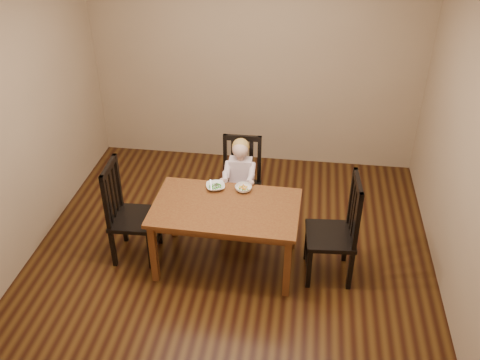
# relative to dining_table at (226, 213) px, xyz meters

# --- Properties ---
(room) EXTENTS (4.01, 4.01, 2.71)m
(room) POSITION_rel_dining_table_xyz_m (0.03, 0.11, 0.75)
(room) COLOR #44290E
(room) RESTS_ON ground
(dining_table) EXTENTS (1.38, 0.85, 0.68)m
(dining_table) POSITION_rel_dining_table_xyz_m (0.00, 0.00, 0.00)
(dining_table) COLOR #542513
(dining_table) RESTS_ON room
(chair_child) EXTENTS (0.43, 0.41, 0.97)m
(chair_child) POSITION_rel_dining_table_xyz_m (0.04, 0.73, -0.13)
(chair_child) COLOR black
(chair_child) RESTS_ON room
(chair_left) EXTENTS (0.44, 0.46, 1.04)m
(chair_left) POSITION_rel_dining_table_xyz_m (-0.96, 0.01, -0.11)
(chair_left) COLOR black
(chair_left) RESTS_ON room
(chair_right) EXTENTS (0.47, 0.49, 1.07)m
(chair_right) POSITION_rel_dining_table_xyz_m (1.03, -0.01, -0.09)
(chair_right) COLOR black
(chair_right) RESTS_ON room
(toddler) EXTENTS (0.32, 0.40, 0.54)m
(toddler) POSITION_rel_dining_table_xyz_m (0.04, 0.69, 0.00)
(toddler) COLOR white
(toddler) RESTS_ON chair_child
(bowl_peas) EXTENTS (0.23, 0.23, 0.04)m
(bowl_peas) POSITION_rel_dining_table_xyz_m (-0.15, 0.28, 0.10)
(bowl_peas) COLOR white
(bowl_peas) RESTS_ON dining_table
(bowl_veg) EXTENTS (0.22, 0.22, 0.05)m
(bowl_veg) POSITION_rel_dining_table_xyz_m (0.13, 0.28, 0.11)
(bowl_veg) COLOR white
(bowl_veg) RESTS_ON dining_table
(fork) EXTENTS (0.05, 0.13, 0.05)m
(fork) POSITION_rel_dining_table_xyz_m (-0.19, 0.26, 0.12)
(fork) COLOR silver
(fork) RESTS_ON bowl_peas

